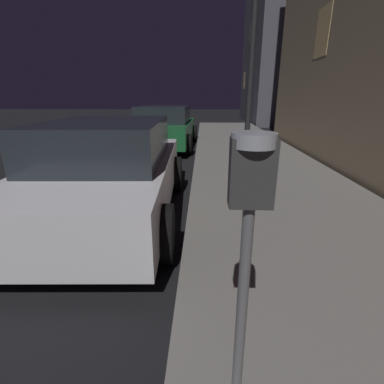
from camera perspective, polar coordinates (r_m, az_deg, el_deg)
The scene contains 5 objects.
parking_meter at distance 1.28m, azimuth 11.49°, elevation -4.31°, with size 0.19×0.19×1.46m.
car_white at distance 4.27m, azimuth -16.45°, elevation 4.17°, with size 2.14×4.07×1.43m.
car_green at distance 10.13m, azimuth -5.66°, elevation 12.97°, with size 2.23×4.31×1.43m.
street_lamp at distance 8.94m, azimuth 12.69°, elevation 32.43°, with size 0.44×0.44×5.68m.
building_far at distance 22.19m, azimuth 23.90°, elevation 26.26°, with size 8.37×7.85×10.23m.
Camera 1 is at (4.21, -0.30, 1.75)m, focal length 26.13 mm.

